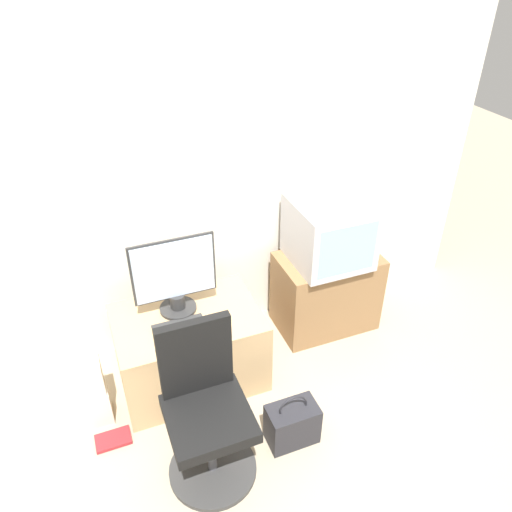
# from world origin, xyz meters

# --- Properties ---
(ground_plane) EXTENTS (12.00, 12.00, 0.00)m
(ground_plane) POSITION_xyz_m (0.00, 0.00, 0.00)
(ground_plane) COLOR tan
(wall_back) EXTENTS (4.40, 0.05, 2.60)m
(wall_back) POSITION_xyz_m (0.00, 1.32, 1.30)
(wall_back) COLOR silver
(wall_back) RESTS_ON ground_plane
(desk) EXTENTS (0.92, 0.62, 0.54)m
(desk) POSITION_xyz_m (-0.19, 0.83, 0.27)
(desk) COLOR tan
(desk) RESTS_ON ground_plane
(side_stand) EXTENTS (0.73, 0.44, 0.61)m
(side_stand) POSITION_xyz_m (0.91, 1.01, 0.30)
(side_stand) COLOR olive
(side_stand) RESTS_ON ground_plane
(main_monitor) EXTENTS (0.52, 0.23, 0.52)m
(main_monitor) POSITION_xyz_m (-0.22, 0.93, 0.79)
(main_monitor) COLOR #2D2D2D
(main_monitor) RESTS_ON desk
(keyboard) EXTENTS (0.32, 0.13, 0.01)m
(keyboard) POSITION_xyz_m (-0.26, 0.76, 0.54)
(keyboard) COLOR #2D2D2D
(keyboard) RESTS_ON desk
(mouse) EXTENTS (0.07, 0.03, 0.03)m
(mouse) POSITION_xyz_m (-0.05, 0.76, 0.55)
(mouse) COLOR #4C4C51
(mouse) RESTS_ON desk
(crt_tv) EXTENTS (0.51, 0.51, 0.45)m
(crt_tv) POSITION_xyz_m (0.88, 0.99, 0.84)
(crt_tv) COLOR #B7B7BC
(crt_tv) RESTS_ON side_stand
(office_chair) EXTENTS (0.50, 0.50, 0.95)m
(office_chair) POSITION_xyz_m (-0.27, 0.17, 0.42)
(office_chair) COLOR #333333
(office_chair) RESTS_ON ground_plane
(cardboard_box_lower) EXTENTS (0.20, 0.19, 0.25)m
(cardboard_box_lower) POSITION_xyz_m (-0.84, 0.73, 0.13)
(cardboard_box_lower) COLOR beige
(cardboard_box_lower) RESTS_ON ground_plane
(cardboard_box_upper) EXTENTS (0.19, 0.17, 0.24)m
(cardboard_box_upper) POSITION_xyz_m (-0.84, 0.73, 0.37)
(cardboard_box_upper) COLOR beige
(cardboard_box_upper) RESTS_ON cardboard_box_lower
(handbag) EXTENTS (0.30, 0.18, 0.37)m
(handbag) POSITION_xyz_m (0.23, 0.14, 0.14)
(handbag) COLOR #232328
(handbag) RESTS_ON ground_plane
(book) EXTENTS (0.21, 0.13, 0.02)m
(book) POSITION_xyz_m (-0.77, 0.52, 0.01)
(book) COLOR maroon
(book) RESTS_ON ground_plane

